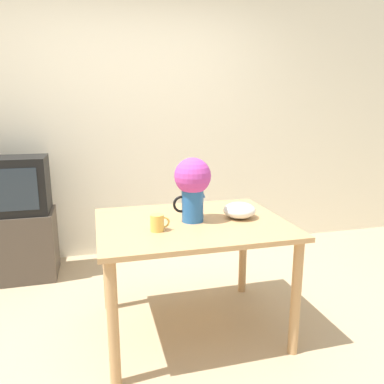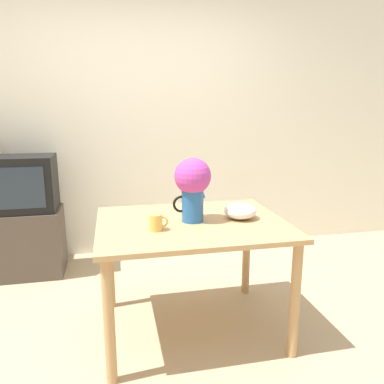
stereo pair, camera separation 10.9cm
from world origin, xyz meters
TOP-DOWN VIEW (x-y plane):
  - ground_plane at (0.00, 0.00)m, footprint 12.00×12.00m
  - wall_back at (0.00, 1.77)m, footprint 8.00×0.05m
  - table at (0.23, 0.24)m, footprint 1.18×0.93m
  - flower_vase at (0.24, 0.24)m, footprint 0.24×0.23m
  - coffee_mug at (-0.01, 0.11)m, footprint 0.12×0.08m
  - white_bowl at (0.56, 0.24)m, footprint 0.21×0.21m
  - tv_stand at (-1.00, 1.38)m, footprint 0.59×0.42m
  - tv_set at (-1.00, 1.38)m, footprint 0.54×0.39m

SIDE VIEW (x-z plane):
  - ground_plane at x=0.00m, z-range 0.00..0.00m
  - tv_stand at x=-1.00m, z-range 0.00..0.59m
  - table at x=0.23m, z-range 0.27..1.03m
  - coffee_mug at x=-0.01m, z-range 0.76..0.86m
  - white_bowl at x=0.56m, z-range 0.76..0.86m
  - tv_set at x=-1.00m, z-range 0.59..1.06m
  - flower_vase at x=0.24m, z-range 0.80..1.21m
  - wall_back at x=0.00m, z-range 0.00..2.60m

